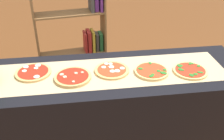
{
  "coord_description": "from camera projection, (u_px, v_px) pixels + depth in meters",
  "views": [
    {
      "loc": [
        -0.23,
        -1.69,
        1.94
      ],
      "look_at": [
        0.0,
        0.0,
        0.92
      ],
      "focal_mm": 42.04,
      "sensor_mm": 36.0,
      "label": 1
    }
  ],
  "objects": [
    {
      "name": "pizza_spinach_4",
      "position": [
        190.0,
        71.0,
        1.99
      ],
      "size": [
        0.26,
        0.26,
        0.02
      ],
      "color": "#DBB26B",
      "rests_on": "parchment_paper"
    },
    {
      "name": "pizza_mozzarella_2",
      "position": [
        112.0,
        70.0,
        2.0
      ],
      "size": [
        0.26,
        0.26,
        0.02
      ],
      "color": "tan",
      "rests_on": "parchment_paper"
    },
    {
      "name": "parchment_paper",
      "position": [
        112.0,
        72.0,
        2.0
      ],
      "size": [
        1.74,
        0.45,
        0.0
      ],
      "primitive_type": "cube",
      "color": "tan",
      "rests_on": "counter"
    },
    {
      "name": "pizza_mozzarella_0",
      "position": [
        33.0,
        72.0,
        1.97
      ],
      "size": [
        0.27,
        0.27,
        0.02
      ],
      "color": "tan",
      "rests_on": "parchment_paper"
    },
    {
      "name": "pizza_mushroom_1",
      "position": [
        73.0,
        77.0,
        1.91
      ],
      "size": [
        0.27,
        0.27,
        0.03
      ],
      "color": "tan",
      "rests_on": "parchment_paper"
    },
    {
      "name": "bookshelf",
      "position": [
        80.0,
        41.0,
        3.09
      ],
      "size": [
        0.81,
        0.34,
        1.5
      ],
      "color": "brown",
      "rests_on": "ground_plane"
    },
    {
      "name": "counter",
      "position": [
        112.0,
        117.0,
        2.23
      ],
      "size": [
        2.12,
        0.67,
        0.9
      ],
      "primitive_type": "cube",
      "color": "black",
      "rests_on": "ground_plane"
    },
    {
      "name": "pizza_spinach_3",
      "position": [
        151.0,
        71.0,
        1.98
      ],
      "size": [
        0.26,
        0.26,
        0.03
      ],
      "color": "#DBB26B",
      "rests_on": "parchment_paper"
    }
  ]
}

